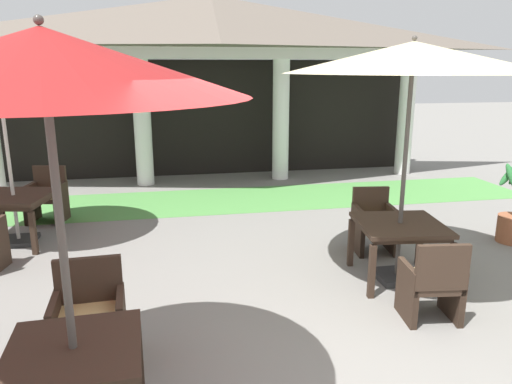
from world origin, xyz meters
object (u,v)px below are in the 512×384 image
patio_chair_near_foreground_north (89,319)px  patio_chair_mid_right_south (432,284)px  patio_table_near_foreground (74,359)px  patio_chair_mid_left_north (47,197)px  patio_table_mid_left (14,201)px  patio_table_mid_right (400,230)px  patio_umbrella_mid_right (413,59)px  patio_umbrella_near_foreground (43,66)px  patio_chair_mid_right_north (374,223)px

patio_chair_near_foreground_north → patio_chair_mid_right_south: bearing=178.6°
patio_table_near_foreground → patio_chair_mid_left_north: bearing=103.9°
patio_chair_near_foreground_north → patio_chair_mid_right_south: (3.36, 0.08, -0.00)m
patio_table_mid_left → patio_chair_mid_left_north: 1.09m
patio_table_mid_left → patio_chair_mid_left_north: size_ratio=1.28×
patio_table_near_foreground → patio_table_mid_left: bearing=109.7°
patio_chair_mid_left_north → patio_table_mid_right: size_ratio=0.83×
patio_chair_near_foreground_north → patio_umbrella_mid_right: bearing=-165.7°
patio_umbrella_near_foreground → patio_chair_near_foreground_north: size_ratio=3.17×
patio_chair_mid_left_north → patio_chair_mid_right_south: patio_chair_mid_left_north is taller
patio_chair_mid_left_north → patio_umbrella_mid_right: bearing=156.7°
patio_table_mid_left → patio_table_mid_right: 5.47m
patio_table_mid_right → patio_umbrella_mid_right: 2.00m
patio_umbrella_mid_right → patio_table_near_foreground: bearing=-149.6°
patio_table_near_foreground → patio_chair_near_foreground_north: size_ratio=1.05×
patio_table_mid_right → patio_table_mid_left: bearing=155.4°
patio_chair_near_foreground_north → patio_table_mid_left: bearing=-68.8°
patio_chair_mid_right_north → patio_umbrella_near_foreground: bearing=47.3°
patio_table_near_foreground → patio_chair_mid_left_north: size_ratio=1.02×
patio_umbrella_near_foreground → patio_table_mid_left: (-1.54, 4.30, -1.92)m
patio_chair_mid_right_north → patio_table_mid_right: bearing=90.0°
patio_table_mid_left → patio_umbrella_mid_right: bearing=-24.6°
patio_table_mid_left → patio_umbrella_mid_right: size_ratio=0.41×
patio_umbrella_near_foreground → patio_chair_mid_right_north: (3.56, 3.01, -2.16)m
patio_chair_mid_left_north → patio_umbrella_near_foreground: bearing=115.5°
patio_table_near_foreground → patio_umbrella_mid_right: patio_umbrella_mid_right is taller
patio_table_mid_right → patio_chair_mid_right_south: size_ratio=1.24×
patio_umbrella_near_foreground → patio_table_mid_left: 4.95m
patio_chair_mid_right_south → patio_chair_mid_left_north: bearing=144.1°
patio_table_mid_right → patio_chair_mid_right_north: (0.12, 0.99, -0.24)m
patio_table_near_foreground → patio_table_mid_left: size_ratio=0.80×
patio_table_mid_right → patio_chair_mid_right_north: patio_chair_mid_right_north is taller
patio_table_mid_right → patio_chair_near_foreground_north: bearing=-163.0°
patio_umbrella_mid_right → patio_chair_near_foreground_north: bearing=-163.0°
patio_chair_near_foreground_north → patio_chair_mid_right_north: size_ratio=1.02×
patio_table_mid_left → patio_chair_mid_right_north: 5.27m
patio_chair_mid_right_south → patio_table_mid_left: bearing=153.1°
patio_table_near_foreground → patio_table_mid_right: patio_table_mid_right is taller
patio_chair_mid_right_south → patio_umbrella_near_foreground: bearing=-155.7°
patio_chair_near_foreground_north → patio_table_near_foreground: bearing=90.0°
patio_chair_mid_left_north → patio_chair_mid_right_north: 5.41m
patio_chair_mid_left_north → patio_chair_mid_right_north: (4.88, -2.34, -0.01)m
patio_umbrella_mid_right → patio_table_mid_left: bearing=155.4°
patio_chair_mid_left_north → patio_chair_mid_right_south: 6.34m
patio_chair_mid_right_north → patio_table_mid_left: bearing=-7.1°
patio_umbrella_mid_right → patio_chair_mid_right_north: bearing=82.9°
patio_chair_near_foreground_north → patio_table_mid_right: 3.65m
patio_chair_mid_right_north → patio_chair_near_foreground_north: bearing=36.8°
patio_chair_mid_left_north → patio_table_mid_left: bearing=90.0°
patio_chair_mid_right_south → patio_umbrella_mid_right: bearing=90.0°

